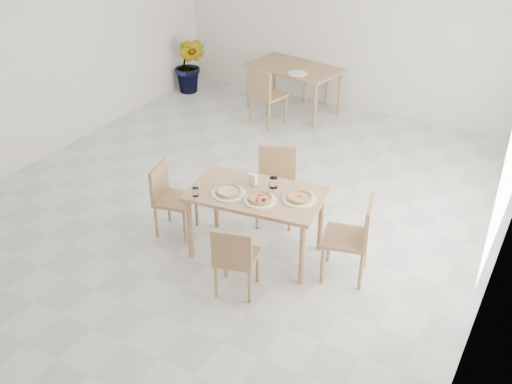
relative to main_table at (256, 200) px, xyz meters
The scene contains 21 objects.
main_table is the anchor object (origin of this frame).
chair_south 0.74m from the main_table, 76.97° to the right, with size 0.47×0.47×0.78m.
chair_north 0.77m from the main_table, 101.71° to the left, with size 0.56×0.56×0.87m.
chair_west 1.08m from the main_table, behind, with size 0.48×0.48×0.81m.
chair_east 1.06m from the main_table, ahead, with size 0.53×0.53×0.89m.
plate_margherita 0.47m from the main_table, 11.04° to the left, with size 0.34×0.34×0.02m, color white.
plate_mushroom 0.30m from the main_table, 143.75° to the right, with size 0.35×0.35×0.02m, color white.
plate_pepperoni 0.20m from the main_table, 47.21° to the right, with size 0.32×0.32×0.02m, color white.
pizza_margherita 0.47m from the main_table, 11.04° to the left, with size 0.32×0.32×0.03m.
pizza_mushroom 0.31m from the main_table, 143.75° to the right, with size 0.31×0.31×0.03m.
pizza_pepperoni 0.21m from the main_table, 47.21° to the right, with size 0.28×0.28×0.03m.
tumbler_a 0.26m from the main_table, 59.86° to the left, with size 0.08×0.08×0.11m, color white.
tumbler_b 0.62m from the main_table, 144.43° to the right, with size 0.07×0.07×0.09m, color white.
napkin_holder 0.23m from the main_table, 132.85° to the left, with size 0.12×0.07×0.13m.
fork_a 0.34m from the main_table, 153.65° to the left, with size 0.01×0.16×0.01m, color silver.
fork_b 0.29m from the main_table, 151.18° to the left, with size 0.01×0.18×0.01m, color silver.
second_table 4.03m from the main_table, 110.73° to the left, with size 1.57×1.07×0.75m.
chair_back_s 3.41m from the main_table, 117.28° to the left, with size 0.55×0.55×0.91m.
chair_back_n 4.68m from the main_table, 105.92° to the left, with size 0.50×0.50×0.89m.
plate_empty 3.68m from the main_table, 109.42° to the left, with size 0.29×0.29×0.02m, color white.
potted_plant 4.96m from the main_table, 132.80° to the left, with size 0.55×0.44×1.00m, color #31631D.
Camera 1 is at (3.30, -5.44, 3.81)m, focal length 42.00 mm.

